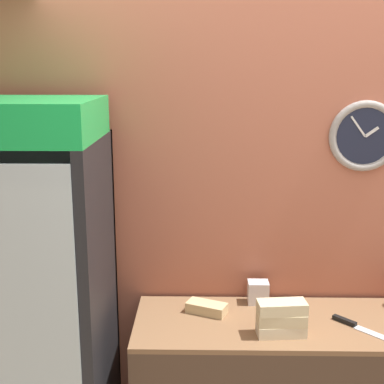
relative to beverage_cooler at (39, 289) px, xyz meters
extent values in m
cube|color=#B7664C|center=(1.23, 0.35, 0.25)|extent=(5.20, 0.06, 2.70)
torus|color=gray|center=(1.63, 0.31, 0.72)|extent=(0.37, 0.04, 0.37)
cylinder|color=#1E2338|center=(1.63, 0.31, 0.72)|extent=(0.30, 0.01, 0.30)
cube|color=white|center=(1.66, 0.30, 0.74)|extent=(0.07, 0.01, 0.06)
cube|color=white|center=(1.59, 0.30, 0.77)|extent=(0.08, 0.01, 0.11)
cube|color=brown|center=(1.23, 0.02, -0.19)|extent=(1.53, 0.56, 0.02)
cube|color=black|center=(0.00, 0.28, -0.18)|extent=(0.67, 0.04, 1.85)
cube|color=black|center=(0.31, -0.04, -0.18)|extent=(0.05, 0.69, 1.85)
cube|color=white|center=(0.00, 0.26, -0.18)|extent=(0.57, 0.02, 1.75)
cube|color=silver|center=(0.00, -0.39, -0.18)|extent=(0.57, 0.01, 1.75)
cube|color=green|center=(0.00, -0.08, 0.84)|extent=(0.67, 0.62, 0.18)
cube|color=silver|center=(0.00, -0.06, -0.17)|extent=(0.55, 0.57, 0.01)
cube|color=silver|center=(0.00, -0.06, 0.25)|extent=(0.55, 0.57, 0.01)
cylinder|color=#5B2D19|center=(-0.03, -0.31, -0.09)|extent=(0.06, 0.06, 0.14)
cylinder|color=#5B2D19|center=(-0.03, -0.31, 0.01)|extent=(0.02, 0.02, 0.06)
cylinder|color=#B2BCCC|center=(0.14, -0.30, -0.10)|extent=(0.07, 0.07, 0.13)
cylinder|color=#B2BCCC|center=(0.14, -0.30, 0.00)|extent=(0.03, 0.03, 0.06)
cylinder|color=#2D6B38|center=(0.21, -0.30, 0.34)|extent=(0.07, 0.07, 0.16)
cylinder|color=#2D6B38|center=(0.21, -0.30, 0.45)|extent=(0.03, 0.03, 0.07)
cylinder|color=orange|center=(0.08, -0.30, 0.33)|extent=(0.07, 0.07, 0.15)
cylinder|color=orange|center=(0.08, -0.30, 0.44)|extent=(0.03, 0.03, 0.07)
cube|color=beige|center=(1.18, -0.11, -0.15)|extent=(0.24, 0.12, 0.06)
cube|color=beige|center=(1.18, -0.11, -0.09)|extent=(0.23, 0.12, 0.06)
cube|color=beige|center=(1.18, -0.11, -0.03)|extent=(0.24, 0.12, 0.06)
cube|color=tan|center=(0.83, 0.11, -0.15)|extent=(0.22, 0.17, 0.05)
cube|color=silver|center=(1.64, -0.12, -0.17)|extent=(0.20, 0.20, 0.00)
cube|color=black|center=(1.51, 0.01, -0.16)|extent=(0.11, 0.11, 0.02)
cube|color=silver|center=(1.10, 0.23, -0.11)|extent=(0.11, 0.09, 0.12)
camera|label=1|loc=(0.80, -2.43, 1.08)|focal=50.00mm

